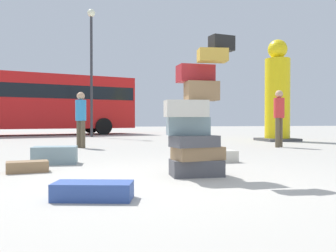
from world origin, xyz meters
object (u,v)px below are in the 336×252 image
at_px(suitcase_slate_right_side, 55,155).
at_px(person_bearded_onlooker, 279,113).
at_px(suitcase_navy_behind_tower, 93,191).
at_px(yellow_dummy_statue, 277,96).
at_px(suitcase_cream_foreground_far, 219,156).
at_px(parked_bus, 34,100).
at_px(lamp_post, 91,53).
at_px(suitcase_tower, 196,124).
at_px(person_passerby_in_red, 81,115).
at_px(suitcase_brown_upright_blue, 27,167).

distance_m(suitcase_slate_right_side, person_bearded_onlooker, 6.56).
relative_size(suitcase_navy_behind_tower, yellow_dummy_statue, 0.20).
height_order(suitcase_slate_right_side, suitcase_cream_foreground_far, suitcase_slate_right_side).
relative_size(person_bearded_onlooker, yellow_dummy_statue, 0.43).
height_order(parked_bus, lamp_post, lamp_post).
bearing_deg(suitcase_tower, parked_bus, 105.17).
bearing_deg(suitcase_navy_behind_tower, person_bearded_onlooker, 61.61).
bearing_deg(suitcase_tower, person_bearded_onlooker, 48.93).
height_order(suitcase_cream_foreground_far, person_passerby_in_red, person_passerby_in_red).
relative_size(person_passerby_in_red, yellow_dummy_statue, 0.41).
bearing_deg(suitcase_slate_right_side, person_bearded_onlooker, 27.73).
bearing_deg(suitcase_slate_right_side, yellow_dummy_statue, 39.85).
distance_m(yellow_dummy_statue, parked_bus, 12.35).
bearing_deg(person_passerby_in_red, suitcase_navy_behind_tower, -32.08).
relative_size(yellow_dummy_statue, parked_bus, 0.36).
xyz_separation_m(suitcase_cream_foreground_far, suitcase_navy_behind_tower, (-2.35, -2.67, -0.02)).
bearing_deg(suitcase_navy_behind_tower, parked_bus, 114.37).
xyz_separation_m(suitcase_tower, person_bearded_onlooker, (3.95, 4.53, 0.25)).
bearing_deg(suitcase_slate_right_side, suitcase_cream_foreground_far, -3.18).
relative_size(suitcase_brown_upright_blue, suitcase_cream_foreground_far, 0.98).
bearing_deg(suitcase_slate_right_side, person_passerby_in_red, 87.45).
xyz_separation_m(suitcase_slate_right_side, person_bearded_onlooker, (5.94, 2.65, 0.82)).
distance_m(suitcase_navy_behind_tower, yellow_dummy_statue, 11.16).
xyz_separation_m(suitcase_tower, suitcase_brown_upright_blue, (-2.31, 0.95, -0.64)).
relative_size(suitcase_cream_foreground_far, person_passerby_in_red, 0.38).
relative_size(suitcase_brown_upright_blue, lamp_post, 0.10).
height_order(suitcase_slate_right_side, lamp_post, lamp_post).
height_order(suitcase_slate_right_side, suitcase_navy_behind_tower, suitcase_slate_right_side).
xyz_separation_m(suitcase_slate_right_side, lamp_post, (0.82, 10.30, 3.73)).
height_order(suitcase_slate_right_side, person_passerby_in_red, person_passerby_in_red).
xyz_separation_m(person_passerby_in_red, lamp_post, (0.41, 6.62, 2.95)).
height_order(suitcase_brown_upright_blue, person_bearded_onlooker, person_bearded_onlooker).
bearing_deg(suitcase_navy_behind_tower, suitcase_tower, 54.02).
bearing_deg(suitcase_cream_foreground_far, person_bearded_onlooker, 44.62).
relative_size(yellow_dummy_statue, lamp_post, 0.64).
bearing_deg(yellow_dummy_statue, person_passerby_in_red, -165.54).
relative_size(suitcase_brown_upright_blue, suitcase_navy_behind_tower, 0.77).
bearing_deg(suitcase_cream_foreground_far, suitcase_brown_upright_blue, -170.32).
height_order(suitcase_tower, suitcase_navy_behind_tower, suitcase_tower).
distance_m(suitcase_slate_right_side, suitcase_navy_behind_tower, 3.08).
bearing_deg(person_bearded_onlooker, suitcase_tower, 12.63).
height_order(suitcase_tower, yellow_dummy_statue, yellow_dummy_statue).
bearing_deg(yellow_dummy_statue, suitcase_slate_right_side, -143.88).
height_order(suitcase_tower, suitcase_brown_upright_blue, suitcase_tower).
bearing_deg(person_passerby_in_red, suitcase_tower, -17.74).
height_order(person_passerby_in_red, parked_bus, parked_bus).
bearing_deg(parked_bus, suitcase_brown_upright_blue, -97.43).
bearing_deg(person_passerby_in_red, parked_bus, 161.04).
distance_m(suitcase_cream_foreground_far, person_passerby_in_red, 4.84).
xyz_separation_m(suitcase_tower, yellow_dummy_statue, (5.58, 7.42, 0.96)).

